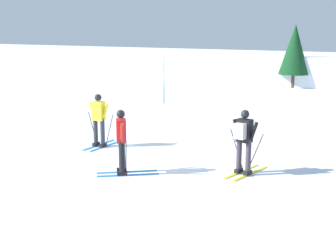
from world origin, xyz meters
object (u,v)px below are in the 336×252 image
skier_black (244,139)px  skier_yellow (99,119)px  skier_red (122,140)px  trail_marker_pole (164,80)px  conifer_far_left (295,50)px

skier_black → skier_yellow: (-5.02, 0.51, -0.04)m
skier_yellow → skier_red: same height
trail_marker_pole → skier_red: bearing=-66.1°
skier_red → trail_marker_pole: 11.58m
trail_marker_pole → conifer_far_left: size_ratio=0.58×
skier_black → conifer_far_left: 18.70m
skier_black → skier_yellow: 5.04m
skier_yellow → trail_marker_pole: 8.92m
skier_yellow → trail_marker_pole: trail_marker_pole is taller
skier_black → conifer_far_left: bearing=100.2°
skier_red → trail_marker_pole: bearing=113.9°
skier_black → conifer_far_left: conifer_far_left is taller
trail_marker_pole → conifer_far_left: bearing=65.8°
skier_black → trail_marker_pole: 11.76m
skier_red → conifer_far_left: 19.90m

